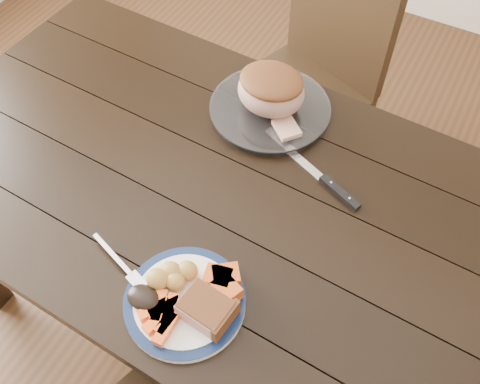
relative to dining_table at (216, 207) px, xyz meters
The scene contains 15 objects.
ground 0.66m from the dining_table, ahead, with size 4.00×4.00×0.00m, color #472B16.
dining_table is the anchor object (origin of this frame).
chair_far 0.75m from the dining_table, 93.58° to the left, with size 0.54×0.55×0.93m.
dinner_plate 0.33m from the dining_table, 71.09° to the right, with size 0.25×0.25×0.02m, color white.
plate_rim 0.33m from the dining_table, 71.09° to the right, with size 0.25×0.25×0.02m, color #0C1B40.
serving_platter 0.30m from the dining_table, 89.15° to the left, with size 0.31×0.31×0.02m, color white.
pork_slice 0.36m from the dining_table, 62.32° to the right, with size 0.10×0.08×0.04m, color tan.
roasted_potatoes 0.31m from the dining_table, 78.35° to the right, with size 0.09×0.09×0.04m.
carrot_batons 0.38m from the dining_table, 76.29° to the right, with size 0.08×0.11×0.02m.
pumpkin_wedges 0.31m from the dining_table, 55.76° to the right, with size 0.09×0.09×0.04m.
dark_mushroom 0.36m from the dining_table, 84.77° to the right, with size 0.07×0.05×0.03m, color black.
fork 0.32m from the dining_table, 101.45° to the right, with size 0.17×0.07×0.00m.
roast_joint 0.33m from the dining_table, 89.15° to the left, with size 0.18×0.15×0.12m, color tan.
cut_slice 0.27m from the dining_table, 70.93° to the left, with size 0.07×0.06×0.02m, color tan.
carving_knife 0.29m from the dining_table, 29.79° to the left, with size 0.31×0.14×0.01m.
Camera 1 is at (0.42, -0.65, 1.78)m, focal length 40.00 mm.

